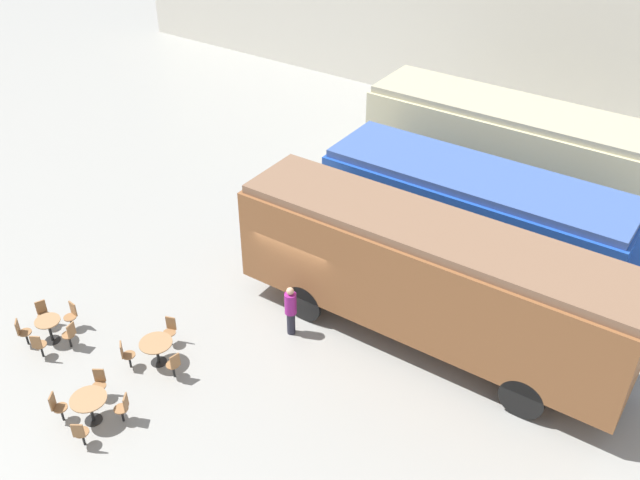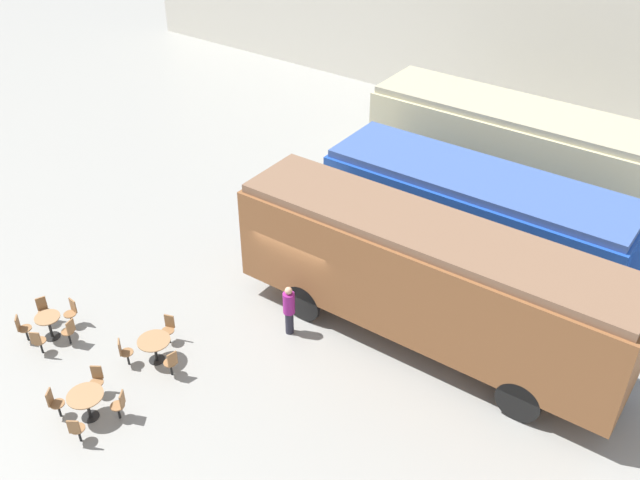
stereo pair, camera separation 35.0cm
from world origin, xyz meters
The scene contains 21 objects.
ground_plane centered at (0.00, 0.00, 0.00)m, with size 80.00×80.00×0.00m, color gray.
backdrop_wall centered at (0.00, 15.95, 4.50)m, with size 44.00×0.15×9.00m.
passenger_coach_vintage centered at (2.75, 8.87, 2.28)m, with size 10.59×2.81×3.81m.
streamlined_locomotive centered at (3.91, 4.63, 1.93)m, with size 11.59×2.89×3.29m.
passenger_coach_wooden centered at (3.70, 0.45, 2.27)m, with size 10.98×2.50×3.83m.
cafe_table_near centered at (-1.69, -6.85, 0.62)m, with size 0.90×0.90×0.77m.
cafe_table_mid centered at (-4.95, -5.51, 0.54)m, with size 0.70×0.70×0.74m.
cafe_table_far centered at (-1.82, -4.45, 0.58)m, with size 0.89×0.89×0.72m.
cafe_chair_0 centered at (-1.00, -6.40, 0.51)m, with size 0.40×0.40×0.87m.
cafe_chair_1 centered at (-2.14, -6.16, 0.51)m, with size 0.40×0.40×0.87m.
cafe_chair_2 centered at (-2.39, -7.30, 0.51)m, with size 0.40×0.40×0.87m.
cafe_chair_3 centered at (-1.25, -7.54, 0.51)m, with size 0.40×0.40×0.87m.
cafe_chair_4 centered at (-4.86, -4.79, 0.51)m, with size 0.36×0.37×0.87m.
cafe_chair_5 centered at (-5.60, -5.21, 0.51)m, with size 0.40×0.38×0.87m.
cafe_chair_6 centered at (-5.44, -6.04, 0.51)m, with size 0.40×0.40×0.87m.
cafe_chair_7 centered at (-4.59, -6.14, 0.51)m, with size 0.39×0.40×0.87m.
cafe_chair_8 centered at (-4.24, -5.36, 0.51)m, with size 0.38×0.36×0.87m.
cafe_chair_9 centered at (-2.37, -5.06, 0.51)m, with size 0.40×0.40×0.87m.
cafe_chair_10 centered at (-1.02, -4.62, 0.51)m, with size 0.38×0.36×0.87m.
cafe_chair_11 centered at (-2.08, -3.67, 0.51)m, with size 0.37×0.39×0.87m.
visitor_person centered at (0.45, -1.43, 0.87)m, with size 0.34×0.34×1.62m.
Camera 2 is at (10.09, -13.50, 13.72)m, focal length 40.00 mm.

